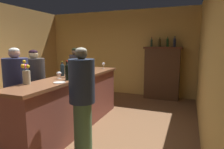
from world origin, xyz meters
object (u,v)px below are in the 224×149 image
object	(u,v)px
wine_glass_mid	(103,64)
display_bottle_midright	(175,42)
wine_bottle_riesling	(91,67)
cheese_plate	(59,83)
wine_glass_rear	(93,65)
patron_by_cabinet	(17,92)
bar_counter	(75,102)
display_cabinet	(162,72)
patron_in_grey	(76,74)
bartender	(82,99)
wine_bottle_pinot	(67,71)
patron_near_entrance	(35,86)
wine_glass_spare	(79,71)
display_bottle_midleft	(160,42)
display_bottle_left	(152,42)
wine_bottle_syrah	(90,66)
flower_arrangement	(26,74)
wine_bottle_malbec	(79,68)
wine_bottle_rose	(68,70)
wine_bottle_merlot	(62,69)
wine_glass_front	(59,74)
display_bottle_center	(168,42)

from	to	relation	value
wine_glass_mid	display_bottle_midright	xyz separation A→B (m)	(1.56, 1.65, 0.56)
wine_bottle_riesling	cheese_plate	world-z (taller)	wine_bottle_riesling
wine_glass_rear	patron_by_cabinet	bearing A→B (deg)	-104.06
bar_counter	display_cabinet	world-z (taller)	display_cabinet
patron_in_grey	bartender	distance (m)	2.53
wine_bottle_pinot	patron_near_entrance	world-z (taller)	patron_near_entrance
wine_glass_spare	display_bottle_midleft	world-z (taller)	display_bottle_midleft
wine_glass_rear	display_bottle_left	world-z (taller)	display_bottle_left
wine_bottle_syrah	patron_near_entrance	distance (m)	1.24
bar_counter	bartender	distance (m)	1.05
flower_arrangement	patron_near_entrance	size ratio (longest dim) A/B	0.23
wine_bottle_malbec	display_cabinet	bearing A→B (deg)	63.67
wine_glass_rear	patron_in_grey	bearing A→B (deg)	159.16
bar_counter	wine_bottle_rose	size ratio (longest dim) A/B	10.59
wine_glass_rear	wine_bottle_rose	bearing A→B (deg)	-84.26
wine_bottle_merlot	bartender	world-z (taller)	bartender
wine_bottle_pinot	flower_arrangement	bearing A→B (deg)	-127.44
flower_arrangement	patron_by_cabinet	world-z (taller)	patron_by_cabinet
wine_bottle_malbec	wine_bottle_pinot	size ratio (longest dim) A/B	0.83
wine_glass_front	display_bottle_center	world-z (taller)	display_bottle_center
wine_bottle_malbec	wine_glass_mid	bearing A→B (deg)	85.04
wine_bottle_rose	wine_bottle_pinot	size ratio (longest dim) A/B	0.87
wine_glass_spare	flower_arrangement	size ratio (longest dim) A/B	0.39
wine_bottle_rose	wine_glass_spare	bearing A→B (deg)	33.35
wine_bottle_malbec	display_bottle_midleft	size ratio (longest dim) A/B	0.93
wine_bottle_malbec	wine_bottle_syrah	distance (m)	0.45
wine_bottle_pinot	wine_glass_rear	world-z (taller)	wine_bottle_pinot
flower_arrangement	bartender	bearing A→B (deg)	13.20
flower_arrangement	bartender	distance (m)	0.93
wine_glass_mid	wine_bottle_merlot	bearing A→B (deg)	-100.03
wine_bottle_merlot	patron_near_entrance	bearing A→B (deg)	-166.96
patron_in_grey	bartender	xyz separation A→B (m)	(1.41, -2.09, 0.01)
wine_glass_front	patron_by_cabinet	xyz separation A→B (m)	(-0.56, -0.40, -0.29)
wine_bottle_malbec	patron_in_grey	bearing A→B (deg)	125.01
wine_bottle_riesling	wine_glass_spare	xyz separation A→B (m)	(-0.03, -0.42, -0.04)
wine_bottle_pinot	bartender	world-z (taller)	bartender
wine_glass_front	display_bottle_left	xyz separation A→B (m)	(0.99, 3.30, 0.57)
display_bottle_center	display_bottle_midright	size ratio (longest dim) A/B	0.91
wine_bottle_rose	patron_by_cabinet	size ratio (longest dim) A/B	0.18
wine_glass_rear	flower_arrangement	bearing A→B (deg)	-91.78
cheese_plate	display_bottle_center	distance (m)	3.88
wine_glass_front	display_bottle_center	distance (m)	3.66
wine_glass_mid	wine_glass_spare	world-z (taller)	wine_glass_mid
display_bottle_center	display_bottle_midright	xyz separation A→B (m)	(0.20, 0.00, 0.01)
cheese_plate	display_bottle_midleft	size ratio (longest dim) A/B	0.61
wine_bottle_syrah	wine_glass_rear	xyz separation A→B (m)	(-0.14, 0.38, -0.03)
patron_in_grey	wine_bottle_rose	bearing A→B (deg)	6.50
wine_bottle_syrah	patron_near_entrance	xyz separation A→B (m)	(-0.74, -0.93, -0.35)
patron_by_cabinet	wine_bottle_rose	bearing A→B (deg)	-21.37
wine_bottle_riesling	wine_bottle_syrah	bearing A→B (deg)	120.14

